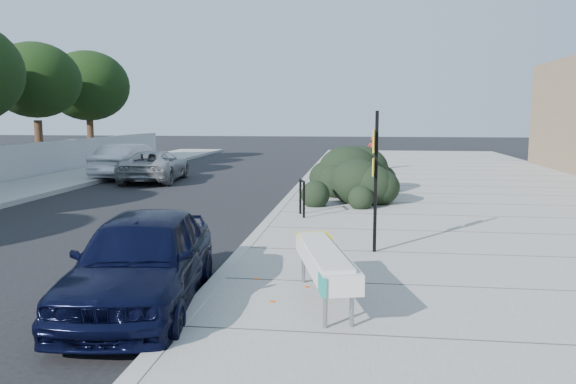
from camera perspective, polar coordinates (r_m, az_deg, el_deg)
name	(u,v)px	position (r m, az deg, el deg)	size (l,w,h in m)	color
ground	(245,255)	(10.69, -4.42, -6.43)	(120.00, 120.00, 0.00)	black
sidewalk_near	(491,213)	(15.74, 19.96, -1.99)	(11.20, 50.00, 0.15)	gray
curb_near	(281,208)	(15.50, -0.68, -1.62)	(0.22, 50.00, 0.17)	#9E9E99
curb_far	(13,202)	(18.39, -26.19, -0.94)	(0.22, 50.00, 0.17)	#9E9E99
tree_far_e	(35,80)	(28.27, -24.27, 10.29)	(4.00, 4.00, 5.90)	#332114
tree_far_f	(88,86)	(32.65, -19.63, 10.11)	(4.40, 4.40, 6.07)	#332114
bench	(325,261)	(7.49, 3.76, -6.96)	(1.03, 2.44, 0.72)	gray
bike_rack	(302,194)	(13.85, 1.44, -0.21)	(0.20, 0.60, 0.90)	black
sign_post	(375,173)	(10.20, 8.84, 1.96)	(0.11, 0.30, 2.56)	black
hedge	(354,169)	(17.16, 6.68, 2.30)	(2.25, 4.50, 1.69)	black
sedan_navy	(142,260)	(7.95, -14.64, -6.68)	(1.58, 3.94, 1.34)	black
wagon_silver	(130,161)	(24.59, -15.78, 3.07)	(1.52, 4.36, 1.44)	#BCBCC1
suv_silver	(155,166)	(23.09, -13.34, 2.61)	(2.05, 4.44, 1.23)	gray
pedestrian	(373,153)	(25.89, 8.64, 3.95)	(0.56, 0.37, 1.54)	maroon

